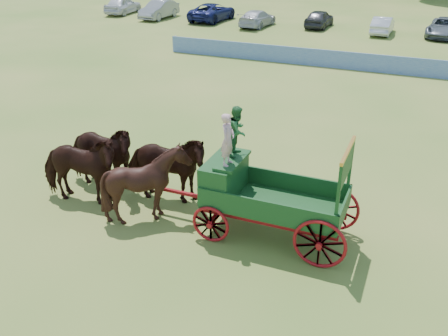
% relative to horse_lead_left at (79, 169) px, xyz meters
% --- Properties ---
extents(ground, '(160.00, 160.00, 0.00)m').
position_rel_horse_lead_left_xyz_m(ground, '(6.91, 1.36, -1.16)').
color(ground, olive).
rests_on(ground, ground).
extents(horse_lead_left, '(2.92, 1.72, 2.31)m').
position_rel_horse_lead_left_xyz_m(horse_lead_left, '(0.00, 0.00, 0.00)').
color(horse_lead_left, black).
rests_on(horse_lead_left, ground).
extents(horse_lead_right, '(2.76, 1.30, 2.31)m').
position_rel_horse_lead_left_xyz_m(horse_lead_right, '(0.00, 1.10, 0.00)').
color(horse_lead_right, black).
rests_on(horse_lead_right, ground).
extents(horse_wheel_left, '(2.24, 2.03, 2.32)m').
position_rel_horse_lead_left_xyz_m(horse_wheel_left, '(2.40, 0.00, 0.00)').
color(horse_wheel_left, black).
rests_on(horse_wheel_left, ground).
extents(horse_wheel_right, '(2.91, 1.69, 2.31)m').
position_rel_horse_lead_left_xyz_m(horse_wheel_right, '(2.40, 1.10, 0.00)').
color(horse_wheel_right, black).
rests_on(horse_wheel_right, ground).
extents(farm_dray, '(6.00, 2.00, 3.57)m').
position_rel_horse_lead_left_xyz_m(farm_dray, '(5.39, 0.57, 0.39)').
color(farm_dray, '#9F0F13').
rests_on(farm_dray, ground).
extents(sponsor_banner, '(26.00, 0.08, 1.05)m').
position_rel_horse_lead_left_xyz_m(sponsor_banner, '(5.91, 19.36, -0.63)').
color(sponsor_banner, '#1E50A4').
rests_on(sponsor_banner, ground).
extents(parked_cars, '(41.67, 6.69, 1.61)m').
position_rel_horse_lead_left_xyz_m(parked_cars, '(-0.38, 31.16, -0.42)').
color(parked_cars, silver).
rests_on(parked_cars, ground).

